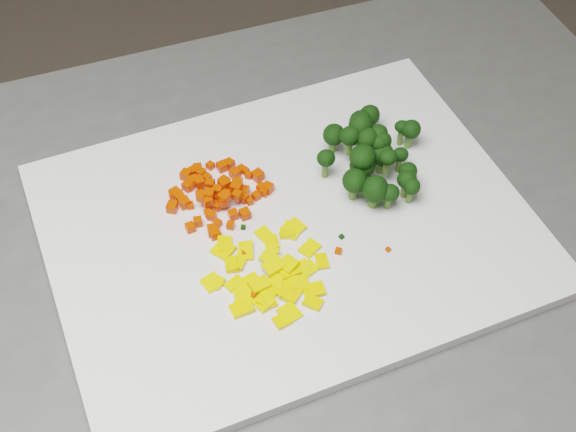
{
  "coord_description": "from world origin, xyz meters",
  "views": [
    {
      "loc": [
        0.41,
        -0.61,
        1.55
      ],
      "look_at": [
        0.39,
        -0.07,
        0.92
      ],
      "focal_mm": 50.0,
      "sensor_mm": 36.0,
      "label": 1
    }
  ],
  "objects_px": {
    "cutting_board": "(288,226)",
    "carrot_pile": "(219,188)",
    "broccoli_pile": "(372,148)",
    "pepper_pile": "(274,267)"
  },
  "relations": [
    {
      "from": "cutting_board",
      "to": "carrot_pile",
      "type": "distance_m",
      "value": 0.08
    },
    {
      "from": "carrot_pile",
      "to": "pepper_pile",
      "type": "relative_size",
      "value": 0.86
    },
    {
      "from": "carrot_pile",
      "to": "broccoli_pile",
      "type": "distance_m",
      "value": 0.17
    },
    {
      "from": "cutting_board",
      "to": "broccoli_pile",
      "type": "distance_m",
      "value": 0.13
    },
    {
      "from": "cutting_board",
      "to": "carrot_pile",
      "type": "xyz_separation_m",
      "value": [
        -0.07,
        0.03,
        0.02
      ]
    },
    {
      "from": "carrot_pile",
      "to": "broccoli_pile",
      "type": "height_order",
      "value": "broccoli_pile"
    },
    {
      "from": "cutting_board",
      "to": "carrot_pile",
      "type": "relative_size",
      "value": 4.5
    },
    {
      "from": "carrot_pile",
      "to": "pepper_pile",
      "type": "bearing_deg",
      "value": -56.99
    },
    {
      "from": "broccoli_pile",
      "to": "cutting_board",
      "type": "bearing_deg",
      "value": -136.69
    },
    {
      "from": "cutting_board",
      "to": "pepper_pile",
      "type": "bearing_deg",
      "value": -100.11
    }
  ]
}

